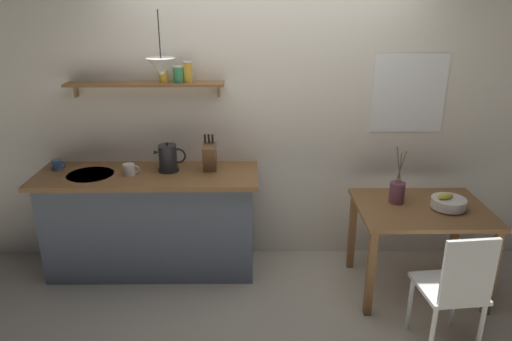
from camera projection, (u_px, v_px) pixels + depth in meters
The scene contains 13 objects.
ground_plane at pixel (268, 288), 3.98m from camera, with size 14.00×14.00×0.00m, color #BCB29E.
back_wall at pixel (291, 111), 4.12m from camera, with size 6.80×0.11×2.70m.
kitchen_counter at pixel (151, 221), 4.11m from camera, with size 1.83×0.63×0.91m.
wall_shelf at pixel (156, 81), 3.87m from camera, with size 1.29×0.20×0.30m.
dining_table at pixel (420, 220), 3.76m from camera, with size 1.01×0.78×0.74m.
dining_chair_near at pixel (455, 287), 3.10m from camera, with size 0.43×0.44×0.92m.
fruit_bowl at pixel (448, 203), 3.67m from camera, with size 0.26×0.26×0.13m.
twig_vase at pixel (397, 192), 3.78m from camera, with size 0.12×0.12×0.46m.
electric_kettle at pixel (168, 158), 3.95m from camera, with size 0.26×0.17×0.25m.
knife_block at pixel (210, 156), 3.94m from camera, with size 0.11×0.19×0.33m.
coffee_mug_by_sink at pixel (129, 169), 3.89m from camera, with size 0.13×0.10×0.09m.
coffee_mug_spare at pixel (57, 165), 4.00m from camera, with size 0.12×0.08×0.09m.
pendant_lamp at pixel (161, 66), 3.49m from camera, with size 0.22×0.22×0.46m.
Camera 1 is at (-0.14, -3.39, 2.29)m, focal length 33.52 mm.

